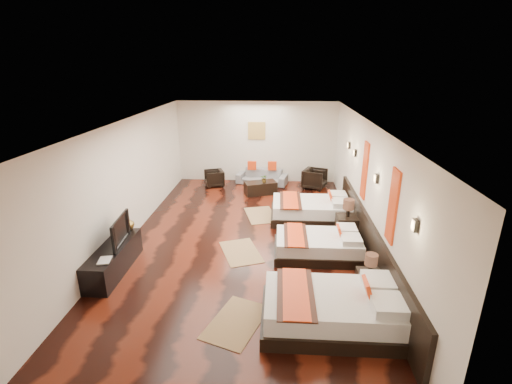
# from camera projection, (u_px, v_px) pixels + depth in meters

# --- Properties ---
(floor) EXTENTS (5.50, 9.50, 0.01)m
(floor) POSITION_uv_depth(u_px,v_px,m) (244.00, 240.00, 8.73)
(floor) COLOR black
(floor) RESTS_ON ground
(ceiling) EXTENTS (5.50, 9.50, 0.01)m
(ceiling) POSITION_uv_depth(u_px,v_px,m) (243.00, 123.00, 7.80)
(ceiling) COLOR white
(ceiling) RESTS_ON floor
(back_wall) EXTENTS (5.50, 0.01, 2.80)m
(back_wall) POSITION_uv_depth(u_px,v_px,m) (257.00, 142.00, 12.73)
(back_wall) COLOR silver
(back_wall) RESTS_ON floor
(left_wall) EXTENTS (0.01, 9.50, 2.80)m
(left_wall) POSITION_uv_depth(u_px,v_px,m) (125.00, 182.00, 8.43)
(left_wall) COLOR silver
(left_wall) RESTS_ON floor
(right_wall) EXTENTS (0.01, 9.50, 2.80)m
(right_wall) POSITION_uv_depth(u_px,v_px,m) (367.00, 187.00, 8.10)
(right_wall) COLOR silver
(right_wall) RESTS_ON floor
(headboard_panel) EXTENTS (0.08, 6.60, 0.90)m
(headboard_panel) POSITION_uv_depth(u_px,v_px,m) (369.00, 242.00, 7.66)
(headboard_panel) COLOR black
(headboard_panel) RESTS_ON floor
(bed_near) EXTENTS (2.23, 1.40, 0.85)m
(bed_near) POSITION_uv_depth(u_px,v_px,m) (333.00, 309.00, 5.83)
(bed_near) COLOR black
(bed_near) RESTS_ON floor
(bed_mid) EXTENTS (1.89, 1.19, 0.72)m
(bed_mid) POSITION_uv_depth(u_px,v_px,m) (319.00, 245.00, 7.98)
(bed_mid) COLOR black
(bed_mid) RESTS_ON floor
(bed_far) EXTENTS (2.13, 1.34, 0.81)m
(bed_far) POSITION_uv_depth(u_px,v_px,m) (312.00, 210.00, 9.82)
(bed_far) COLOR black
(bed_far) RESTS_ON floor
(nightstand_a) EXTENTS (0.42, 0.42, 0.83)m
(nightstand_a) POSITION_uv_depth(u_px,v_px,m) (369.00, 281.00, 6.59)
(nightstand_a) COLOR black
(nightstand_a) RESTS_ON floor
(nightstand_b) EXTENTS (0.50, 0.50, 0.98)m
(nightstand_b) POSITION_uv_depth(u_px,v_px,m) (347.00, 224.00, 8.78)
(nightstand_b) COLOR black
(nightstand_b) RESTS_ON floor
(jute_mat_near) EXTENTS (1.12, 1.39, 0.01)m
(jute_mat_near) POSITION_uv_depth(u_px,v_px,m) (236.00, 322.00, 5.97)
(jute_mat_near) COLOR #92724A
(jute_mat_near) RESTS_ON floor
(jute_mat_mid) EXTENTS (1.13, 1.39, 0.01)m
(jute_mat_mid) POSITION_uv_depth(u_px,v_px,m) (241.00, 252.00, 8.19)
(jute_mat_mid) COLOR #92724A
(jute_mat_mid) RESTS_ON floor
(jute_mat_far) EXTENTS (1.04, 1.36, 0.01)m
(jute_mat_far) POSITION_uv_depth(u_px,v_px,m) (261.00, 215.00, 10.17)
(jute_mat_far) COLOR #92724A
(jute_mat_far) RESTS_ON floor
(tv_console) EXTENTS (0.50, 1.80, 0.55)m
(tv_console) POSITION_uv_depth(u_px,v_px,m) (114.00, 259.00, 7.35)
(tv_console) COLOR black
(tv_console) RESTS_ON floor
(tv) EXTENTS (0.22, 0.99, 0.56)m
(tv) POSITION_uv_depth(u_px,v_px,m) (116.00, 231.00, 7.32)
(tv) COLOR black
(tv) RESTS_ON tv_console
(book) EXTENTS (0.28, 0.34, 0.03)m
(book) POSITION_uv_depth(u_px,v_px,m) (98.00, 261.00, 6.72)
(book) COLOR black
(book) RESTS_ON tv_console
(figurine) EXTENTS (0.33, 0.33, 0.32)m
(figurine) POSITION_uv_depth(u_px,v_px,m) (127.00, 223.00, 7.95)
(figurine) COLOR brown
(figurine) RESTS_ON tv_console
(sofa) EXTENTS (1.84, 1.04, 0.51)m
(sofa) POSITION_uv_depth(u_px,v_px,m) (262.00, 177.00, 12.76)
(sofa) COLOR slate
(sofa) RESTS_ON floor
(armchair_left) EXTENTS (0.79, 0.78, 0.56)m
(armchair_left) POSITION_uv_depth(u_px,v_px,m) (214.00, 178.00, 12.50)
(armchair_left) COLOR black
(armchair_left) RESTS_ON floor
(armchair_right) EXTENTS (0.94, 0.93, 0.66)m
(armchair_right) POSITION_uv_depth(u_px,v_px,m) (315.00, 179.00, 12.27)
(armchair_right) COLOR black
(armchair_right) RESTS_ON floor
(coffee_table) EXTENTS (1.11, 0.81, 0.40)m
(coffee_table) POSITION_uv_depth(u_px,v_px,m) (260.00, 188.00, 11.79)
(coffee_table) COLOR black
(coffee_table) RESTS_ON floor
(table_plant) EXTENTS (0.28, 0.26, 0.26)m
(table_plant) POSITION_uv_depth(u_px,v_px,m) (264.00, 178.00, 11.66)
(table_plant) COLOR #255B1E
(table_plant) RESTS_ON coffee_table
(orange_panel_a) EXTENTS (0.04, 0.40, 1.30)m
(orange_panel_a) POSITION_uv_depth(u_px,v_px,m) (393.00, 206.00, 6.21)
(orange_panel_a) COLOR #D86014
(orange_panel_a) RESTS_ON right_wall
(orange_panel_b) EXTENTS (0.04, 0.40, 1.30)m
(orange_panel_b) POSITION_uv_depth(u_px,v_px,m) (365.00, 171.00, 8.28)
(orange_panel_b) COLOR #D86014
(orange_panel_b) RESTS_ON right_wall
(sconce_near) EXTENTS (0.07, 0.12, 0.18)m
(sconce_near) POSITION_uv_depth(u_px,v_px,m) (415.00, 225.00, 5.13)
(sconce_near) COLOR black
(sconce_near) RESTS_ON right_wall
(sconce_mid) EXTENTS (0.07, 0.12, 0.18)m
(sconce_mid) POSITION_uv_depth(u_px,v_px,m) (376.00, 179.00, 7.20)
(sconce_mid) COLOR black
(sconce_mid) RESTS_ON right_wall
(sconce_far) EXTENTS (0.07, 0.12, 0.18)m
(sconce_far) POSITION_uv_depth(u_px,v_px,m) (355.00, 153.00, 9.27)
(sconce_far) COLOR black
(sconce_far) RESTS_ON right_wall
(sconce_lounge) EXTENTS (0.07, 0.12, 0.18)m
(sconce_lounge) POSITION_uv_depth(u_px,v_px,m) (349.00, 145.00, 10.11)
(sconce_lounge) COLOR black
(sconce_lounge) RESTS_ON right_wall
(gold_artwork) EXTENTS (0.60, 0.04, 0.60)m
(gold_artwork) POSITION_uv_depth(u_px,v_px,m) (257.00, 131.00, 12.58)
(gold_artwork) COLOR #AD873F
(gold_artwork) RESTS_ON back_wall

